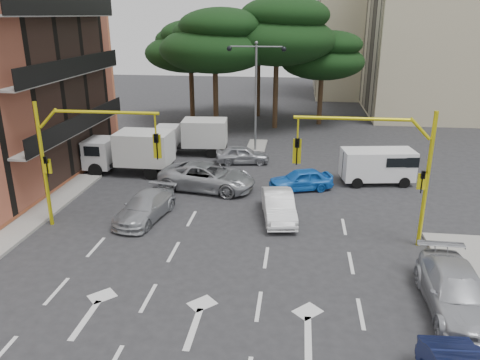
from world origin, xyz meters
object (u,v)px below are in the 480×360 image
object	(u,v)px
car_silver_parked	(457,292)
van_white	(377,166)
car_blue_compact	(301,180)
signal_mast_left	(78,149)
box_truck_b	(192,137)
street_lamp_center	(256,78)
car_white_hatch	(279,206)
box_truck_a	(129,153)
car_silver_wagon	(145,207)
car_silver_cross_b	(242,155)
signal_mast_right	(385,160)
car_silver_cross_a	(207,177)

from	to	relation	value
car_silver_parked	van_white	xyz separation A→B (m)	(-0.78, 13.00, 0.32)
car_blue_compact	signal_mast_left	bearing A→B (deg)	-76.73
box_truck_b	street_lamp_center	bearing A→B (deg)	-79.78
car_white_hatch	car_blue_compact	size ratio (longest dim) A/B	1.12
van_white	box_truck_a	distance (m)	15.39
car_silver_wagon	van_white	bearing A→B (deg)	39.38
street_lamp_center	car_silver_cross_b	size ratio (longest dim) A/B	2.14
signal_mast_right	car_silver_parked	bearing A→B (deg)	-68.81
street_lamp_center	car_silver_wagon	distance (m)	14.30
car_silver_cross_b	car_silver_parked	xyz separation A→B (m)	(9.29, -15.90, 0.11)
car_white_hatch	signal_mast_left	bearing A→B (deg)	-176.05
signal_mast_left	car_silver_cross_a	world-z (taller)	signal_mast_left
car_white_hatch	box_truck_b	world-z (taller)	box_truck_b
car_blue_compact	car_silver_cross_a	bearing A→B (deg)	-102.27
signal_mast_right	car_silver_cross_b	bearing A→B (deg)	123.91
box_truck_a	box_truck_b	world-z (taller)	box_truck_a
street_lamp_center	car_silver_cross_b	xyz separation A→B (m)	(-0.59, -3.00, -4.81)
car_blue_compact	box_truck_b	size ratio (longest dim) A/B	0.71
street_lamp_center	car_white_hatch	size ratio (longest dim) A/B	1.89
signal_mast_right	street_lamp_center	distance (m)	15.65
street_lamp_center	car_silver_parked	distance (m)	21.33
van_white	box_truck_a	bearing A→B (deg)	-98.43
street_lamp_center	car_silver_cross_a	world-z (taller)	street_lamp_center
car_blue_compact	box_truck_a	xyz separation A→B (m)	(-10.85, 1.68, 0.75)
van_white	box_truck_b	size ratio (longest dim) A/B	0.81
signal_mast_right	car_silver_cross_a	distance (m)	10.96
car_silver_wagon	car_silver_cross_a	distance (m)	5.05
car_blue_compact	box_truck_a	size ratio (longest dim) A/B	0.66
car_silver_cross_b	car_silver_parked	size ratio (longest dim) A/B	0.72
street_lamp_center	box_truck_a	size ratio (longest dim) A/B	1.39
car_white_hatch	car_silver_wagon	size ratio (longest dim) A/B	0.94
box_truck_a	box_truck_b	xyz separation A→B (m)	(2.96, 4.85, -0.10)
car_blue_compact	van_white	size ratio (longest dim) A/B	0.88
car_silver_cross_a	box_truck_a	xyz separation A→B (m)	(-5.46, 2.27, 0.60)
van_white	car_silver_wagon	bearing A→B (deg)	-69.38
street_lamp_center	box_truck_a	world-z (taller)	street_lamp_center
signal_mast_left	car_silver_cross_b	bearing A→B (deg)	60.57
street_lamp_center	car_blue_compact	xyz separation A→B (m)	(3.39, -7.68, -4.80)
car_silver_wagon	signal_mast_left	bearing A→B (deg)	-144.19
car_silver_wagon	box_truck_a	bearing A→B (deg)	125.15
car_silver_wagon	car_white_hatch	bearing A→B (deg)	17.24
signal_mast_right	signal_mast_left	distance (m)	13.61
car_silver_wagon	box_truck_a	size ratio (longest dim) A/B	0.79
car_white_hatch	street_lamp_center	bearing A→B (deg)	92.08
signal_mast_left	car_silver_wagon	size ratio (longest dim) A/B	1.37
signal_mast_right	signal_mast_left	size ratio (longest dim) A/B	1.00
signal_mast_right	car_silver_wagon	world-z (taller)	signal_mast_right
signal_mast_right	car_blue_compact	bearing A→B (deg)	118.35
car_blue_compact	van_white	xyz separation A→B (m)	(4.54, 1.78, 0.42)
signal_mast_left	car_blue_compact	world-z (taller)	signal_mast_left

